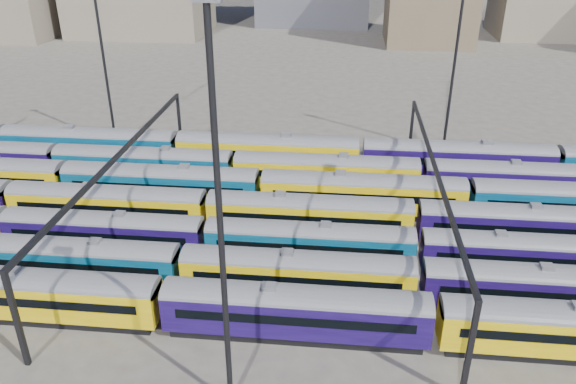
# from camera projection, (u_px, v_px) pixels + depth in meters

# --- Properties ---
(ground) EXTENTS (500.00, 500.00, 0.00)m
(ground) POSITION_uv_depth(u_px,v_px,m) (324.00, 235.00, 55.72)
(ground) COLOR #47413C
(ground) RESTS_ON ground
(rake_0) EXTENTS (141.65, 2.96, 4.98)m
(rake_0) POSITION_uv_depth(u_px,v_px,m) (295.00, 307.00, 41.33)
(rake_0) COLOR black
(rake_0) RESTS_ON ground
(rake_1) EXTENTS (97.56, 2.86, 4.81)m
(rake_1) POSITION_uv_depth(u_px,v_px,m) (298.00, 270.00, 45.85)
(rake_1) COLOR black
(rake_1) RESTS_ON ground
(rake_2) EXTENTS (133.94, 2.80, 4.70)m
(rake_2) POSITION_uv_depth(u_px,v_px,m) (310.00, 239.00, 50.27)
(rake_2) COLOR black
(rake_2) RESTS_ON ground
(rake_3) EXTENTS (122.31, 2.98, 5.02)m
(rake_3) POSITION_uv_depth(u_px,v_px,m) (416.00, 216.00, 53.74)
(rake_3) COLOR black
(rake_3) RESTS_ON ground
(rake_4) EXTENTS (151.17, 3.16, 5.32)m
(rake_4) POSITION_uv_depth(u_px,v_px,m) (161.00, 181.00, 60.61)
(rake_4) COLOR black
(rake_4) RESTS_ON ground
(rake_5) EXTENTS (148.64, 3.10, 5.23)m
(rake_5) POSITION_uv_depth(u_px,v_px,m) (326.00, 169.00, 63.45)
(rake_5) COLOR black
(rake_5) RESTS_ON ground
(rake_6) EXTENTS (135.45, 3.30, 5.57)m
(rake_6) POSITION_uv_depth(u_px,v_px,m) (177.00, 145.00, 69.57)
(rake_6) COLOR black
(rake_6) RESTS_ON ground
(gantry_1) EXTENTS (0.35, 40.35, 8.03)m
(gantry_1) POSITION_uv_depth(u_px,v_px,m) (120.00, 164.00, 54.58)
(gantry_1) COLOR black
(gantry_1) RESTS_ON ground
(gantry_2) EXTENTS (0.35, 40.35, 8.03)m
(gantry_2) POSITION_uv_depth(u_px,v_px,m) (434.00, 178.00, 51.78)
(gantry_2) COLOR black
(gantry_2) RESTS_ON ground
(mast_1) EXTENTS (1.40, 0.50, 25.60)m
(mast_1) POSITION_uv_depth(u_px,v_px,m) (101.00, 42.00, 71.94)
(mast_1) COLOR black
(mast_1) RESTS_ON ground
(mast_2) EXTENTS (1.40, 0.50, 25.60)m
(mast_2) POSITION_uv_depth(u_px,v_px,m) (220.00, 215.00, 30.38)
(mast_2) COLOR black
(mast_2) RESTS_ON ground
(mast_3) EXTENTS (1.40, 0.50, 25.60)m
(mast_3) POSITION_uv_depth(u_px,v_px,m) (457.00, 46.00, 69.53)
(mast_3) COLOR black
(mast_3) RESTS_ON ground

